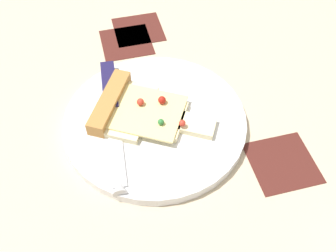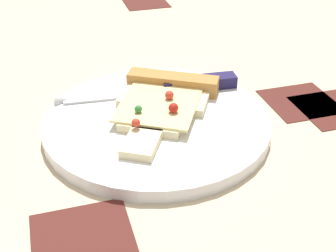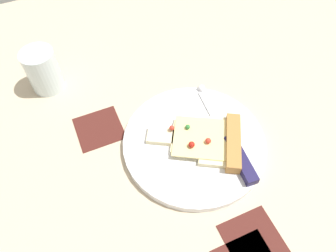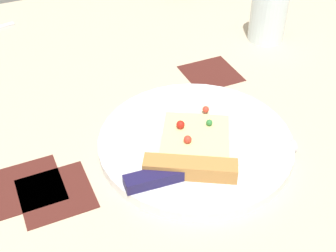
% 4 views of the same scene
% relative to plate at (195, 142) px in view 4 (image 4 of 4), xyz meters
% --- Properties ---
extents(ground_plane, '(1.36, 1.36, 0.03)m').
position_rel_plate_xyz_m(ground_plane, '(0.07, -0.04, -0.02)').
color(ground_plane, '#C6B293').
rests_on(ground_plane, ground).
extents(plate, '(0.27, 0.27, 0.02)m').
position_rel_plate_xyz_m(plate, '(0.00, 0.00, 0.00)').
color(plate, silver).
rests_on(plate, ground_plane).
extents(pizza_slice, '(0.19, 0.15, 0.02)m').
position_rel_plate_xyz_m(pizza_slice, '(0.02, -0.01, 0.02)').
color(pizza_slice, beige).
rests_on(pizza_slice, plate).
extents(knife, '(0.04, 0.24, 0.02)m').
position_rel_plate_xyz_m(knife, '(0.06, -0.03, 0.01)').
color(knife, silver).
rests_on(knife, plate).
extents(drinking_glass, '(0.07, 0.07, 0.10)m').
position_rel_plate_xyz_m(drinking_glass, '(-0.23, 0.27, 0.04)').
color(drinking_glass, silver).
rests_on(drinking_glass, ground_plane).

